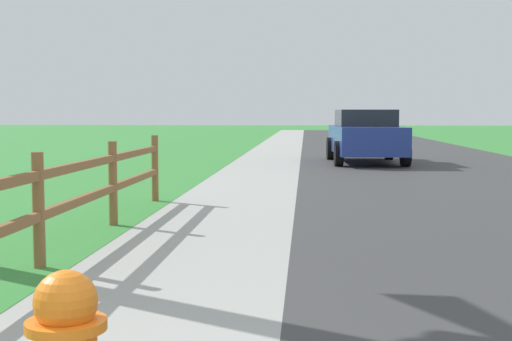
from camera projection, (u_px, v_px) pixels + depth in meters
name	position (u px, v px, depth m)	size (l,w,h in m)	color
ground_plane	(301.00, 152.00, 26.10)	(120.00, 120.00, 0.00)	#398C3A
road_asphalt	(390.00, 150.00, 27.84)	(7.00, 66.00, 0.01)	#3C3C3C
curb_concrete	(227.00, 149.00, 28.30)	(6.00, 66.00, 0.01)	#A8A8A1
grass_verge	(190.00, 149.00, 28.40)	(5.00, 66.00, 0.00)	#398C3A
rail_fence	(38.00, 201.00, 6.42)	(0.11, 10.08, 1.07)	brown
parked_suv_blue	(366.00, 136.00, 20.33)	(2.17, 4.58, 1.54)	navy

